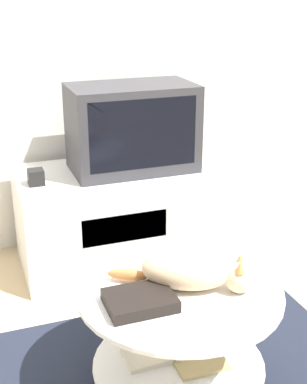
{
  "coord_description": "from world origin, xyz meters",
  "views": [
    {
      "loc": [
        -0.59,
        -1.6,
        1.52
      ],
      "look_at": [
        0.18,
        0.53,
        0.63
      ],
      "focal_mm": 50.0,
      "sensor_mm": 36.0,
      "label": 1
    }
  ],
  "objects_px": {
    "tv": "(132,128)",
    "dvd_box": "(140,300)",
    "speaker": "(36,177)",
    "cat": "(192,271)"
  },
  "relations": [
    {
      "from": "speaker",
      "to": "cat",
      "type": "distance_m",
      "value": 1.15
    },
    {
      "from": "tv",
      "to": "cat",
      "type": "xyz_separation_m",
      "value": [
        -0.15,
        -1.15,
        -0.24
      ]
    },
    {
      "from": "dvd_box",
      "to": "cat",
      "type": "bearing_deg",
      "value": 13.2
    },
    {
      "from": "dvd_box",
      "to": "cat",
      "type": "distance_m",
      "value": 0.23
    },
    {
      "from": "tv",
      "to": "speaker",
      "type": "distance_m",
      "value": 0.58
    },
    {
      "from": "tv",
      "to": "dvd_box",
      "type": "xyz_separation_m",
      "value": [
        -0.36,
        -1.2,
        -0.29
      ]
    },
    {
      "from": "cat",
      "to": "speaker",
      "type": "bearing_deg",
      "value": 138.67
    },
    {
      "from": "tv",
      "to": "speaker",
      "type": "xyz_separation_m",
      "value": [
        -0.54,
        -0.07,
        -0.19
      ]
    },
    {
      "from": "speaker",
      "to": "tv",
      "type": "bearing_deg",
      "value": 7.13
    },
    {
      "from": "tv",
      "to": "dvd_box",
      "type": "bearing_deg",
      "value": -106.8
    }
  ]
}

